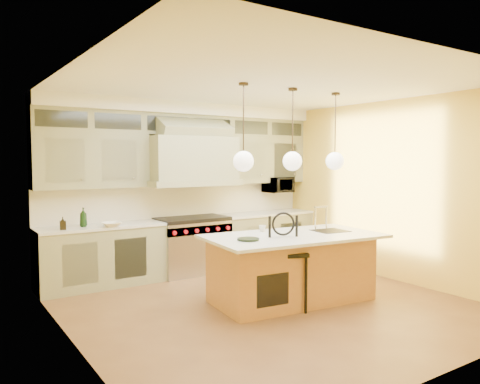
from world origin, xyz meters
TOP-DOWN VIEW (x-y plane):
  - floor at (0.00, 0.00)m, footprint 5.00×5.00m
  - ceiling at (0.00, 0.00)m, footprint 5.00×5.00m
  - wall_back at (0.00, 2.50)m, footprint 5.00×0.00m
  - wall_front at (0.00, -2.50)m, footprint 5.00×0.00m
  - wall_left at (-2.50, 0.00)m, footprint 0.00×5.00m
  - wall_right at (2.50, 0.00)m, footprint 0.00×5.00m
  - back_cabinetry at (0.00, 2.23)m, footprint 5.00×0.77m
  - range at (0.00, 2.14)m, footprint 1.20×0.74m
  - kitchen_island at (0.41, -0.02)m, footprint 2.50×1.52m
  - counter_stool at (0.11, -0.27)m, footprint 0.57×0.57m
  - microwave at (1.95, 2.25)m, footprint 0.54×0.37m
  - oil_bottle_a at (-1.81, 2.15)m, footprint 0.11×0.12m
  - oil_bottle_b at (-2.14, 2.02)m, footprint 0.10×0.10m
  - fruit_bowl at (-1.46, 1.92)m, footprint 0.29×0.29m
  - cup at (0.20, 0.39)m, footprint 0.10×0.10m
  - pendant_left at (-0.40, -0.02)m, footprint 0.26×0.26m
  - pendant_center at (0.40, -0.02)m, footprint 0.26×0.26m
  - pendant_right at (1.20, -0.02)m, footprint 0.26×0.26m

SIDE VIEW (x-z plane):
  - floor at x=0.00m, z-range 0.00..0.00m
  - kitchen_island at x=0.41m, z-range -0.20..1.15m
  - range at x=0.00m, z-range 0.01..0.97m
  - counter_stool at x=0.11m, z-range 0.09..1.34m
  - cup at x=0.20m, z-range 0.92..1.01m
  - fruit_bowl at x=-1.46m, z-range 0.94..1.01m
  - oil_bottle_b at x=-2.14m, z-range 0.94..1.13m
  - oil_bottle_a at x=-1.81m, z-range 0.94..1.23m
  - back_cabinetry at x=0.00m, z-range -0.02..2.88m
  - microwave at x=1.95m, z-range 1.30..1.60m
  - wall_back at x=0.00m, z-range -1.05..3.95m
  - wall_front at x=0.00m, z-range -1.05..3.95m
  - wall_left at x=-2.50m, z-range -1.05..3.95m
  - wall_right at x=2.50m, z-range -1.05..3.95m
  - pendant_left at x=-0.40m, z-range 1.39..2.50m
  - pendant_center at x=0.40m, z-range 1.39..2.50m
  - pendant_right at x=1.20m, z-range 1.39..2.50m
  - ceiling at x=0.00m, z-range 2.90..2.90m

